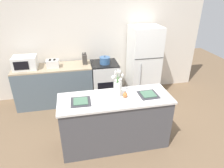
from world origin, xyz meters
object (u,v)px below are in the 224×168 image
at_px(pear_figurine, 125,95).
at_px(microwave, 25,63).
at_px(flower_vase, 118,87).
at_px(plate_setting_left, 81,102).
at_px(refrigerator, 144,62).
at_px(toaster, 53,64).
at_px(plate_setting_right, 148,94).
at_px(knife_block, 85,59).
at_px(cooking_pot, 105,60).
at_px(stove_range, 105,81).

relative_size(pear_figurine, microwave, 0.26).
height_order(flower_vase, plate_setting_left, flower_vase).
height_order(refrigerator, toaster, refrigerator).
height_order(refrigerator, flower_vase, refrigerator).
xyz_separation_m(pear_figurine, plate_setting_left, (-0.70, 0.00, -0.04)).
height_order(pear_figurine, plate_setting_right, pear_figurine).
relative_size(refrigerator, plate_setting_left, 5.51).
height_order(pear_figurine, plate_setting_left, pear_figurine).
relative_size(plate_setting_left, knife_block, 1.14).
relative_size(cooking_pot, microwave, 0.49).
xyz_separation_m(pear_figurine, microwave, (-1.75, 1.62, 0.08)).
bearing_deg(refrigerator, toaster, -178.79).
xyz_separation_m(plate_setting_right, toaster, (-1.58, 1.58, 0.07)).
distance_m(pear_figurine, microwave, 2.39).
distance_m(cooking_pot, microwave, 1.70).
height_order(stove_range, plate_setting_left, plate_setting_left).
height_order(pear_figurine, knife_block, knife_block).
distance_m(plate_setting_left, toaster, 1.66).
bearing_deg(pear_figurine, plate_setting_right, 0.25).
bearing_deg(knife_block, refrigerator, -1.34).
bearing_deg(cooking_pot, toaster, 179.69).
distance_m(stove_range, flower_vase, 1.66).
distance_m(plate_setting_right, toaster, 2.23).
xyz_separation_m(cooking_pot, microwave, (-1.70, 0.05, 0.06)).
xyz_separation_m(refrigerator, plate_setting_right, (-0.51, -1.62, 0.08)).
distance_m(stove_range, plate_setting_left, 1.81).
distance_m(refrigerator, plate_setting_left, 2.27).
xyz_separation_m(plate_setting_right, microwave, (-2.14, 1.62, 0.12)).
height_order(stove_range, flower_vase, flower_vase).
height_order(refrigerator, plate_setting_right, refrigerator).
bearing_deg(refrigerator, plate_setting_left, -134.46).
distance_m(plate_setting_right, knife_block, 1.88).
distance_m(stove_range, refrigerator, 1.03).
relative_size(flower_vase, pear_figurine, 3.53).
bearing_deg(cooking_pot, plate_setting_left, -112.30).
xyz_separation_m(stove_range, flower_vase, (-0.05, -1.54, 0.62)).
distance_m(stove_range, knife_block, 0.72).
bearing_deg(flower_vase, pear_figurine, -38.76).
distance_m(stove_range, plate_setting_right, 1.75).
relative_size(refrigerator, pear_figurine, 13.83).
bearing_deg(pear_figurine, plate_setting_left, 179.86).
height_order(refrigerator, knife_block, refrigerator).
distance_m(flower_vase, toaster, 1.86).
distance_m(plate_setting_left, knife_block, 1.67).
xyz_separation_m(plate_setting_right, knife_block, (-0.89, 1.66, 0.09)).
bearing_deg(flower_vase, plate_setting_right, -9.22).
xyz_separation_m(toaster, cooking_pot, (1.14, -0.01, -0.01)).
bearing_deg(toaster, pear_figurine, -53.01).
bearing_deg(pear_figurine, stove_range, 91.89).
bearing_deg(refrigerator, knife_block, 178.66).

